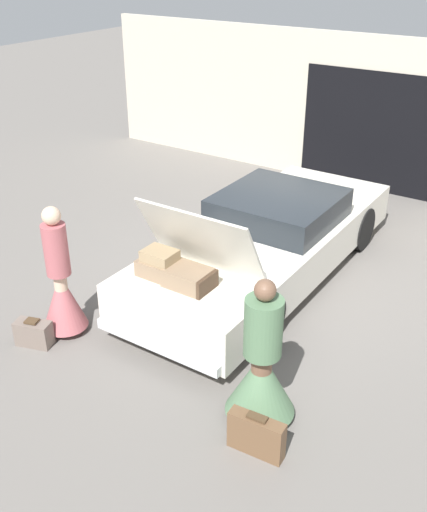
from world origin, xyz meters
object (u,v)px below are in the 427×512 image
Objects in this scene: person_right at (261,371)px; suitcase_beside_right_person at (256,435)px; car at (267,241)px; person_left at (61,289)px; suitcase_beside_left_person at (34,333)px.

suitcase_beside_right_person is (0.22, -0.45, -0.35)m from person_right.
car reaches higher than person_left.
car is 10.77× the size of suitcase_beside_left_person.
person_right is 3.40× the size of suitcase_beside_left_person.
person_left is (-1.35, -2.56, 0.06)m from car.
car is at bearing 34.02° from person_right.
car is 3.17× the size of person_right.
suitcase_beside_left_person is (-2.81, -0.43, -0.40)m from person_right.
person_right is at bearing -61.89° from car.
suitcase_beside_right_person is at bearing 90.82° from person_left.
suitcase_beside_right_person is (1.57, -2.99, -0.33)m from car.
person_left is at bearing 75.77° from suitcase_beside_left_person.
car is at bearing 117.75° from suitcase_beside_right_person.
person_left is 2.98m from suitcase_beside_right_person.
suitcase_beside_left_person is (-1.45, -2.97, -0.38)m from car.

